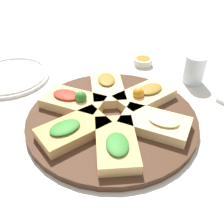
{
  "coord_description": "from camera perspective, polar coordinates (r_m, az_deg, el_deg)",
  "views": [
    {
      "loc": [
        -0.25,
        0.45,
        0.42
      ],
      "look_at": [
        0.0,
        0.0,
        0.03
      ],
      "focal_mm": 42.0,
      "sensor_mm": 36.0,
      "label": 1
    }
  ],
  "objects": [
    {
      "name": "water_glass",
      "position": [
        0.84,
        17.5,
        8.83
      ],
      "size": [
        0.06,
        0.06,
        0.09
      ],
      "primitive_type": "cylinder",
      "color": "silver",
      "rests_on": "ground_plane"
    },
    {
      "name": "focaccia_slice_2",
      "position": [
        0.6,
        -8.54,
        -3.78
      ],
      "size": [
        0.14,
        0.18,
        0.03
      ],
      "color": "tan",
      "rests_on": "serving_board"
    },
    {
      "name": "ground_plane",
      "position": [
        0.66,
        0.0,
        -1.99
      ],
      "size": [
        3.0,
        3.0,
        0.0
      ],
      "primitive_type": "plane",
      "color": "beige"
    },
    {
      "name": "focaccia_slice_4",
      "position": [
        0.62,
        9.45,
        -2.46
      ],
      "size": [
        0.16,
        0.1,
        0.03
      ],
      "color": "#E5C689",
      "rests_on": "serving_board"
    },
    {
      "name": "focaccia_slice_3",
      "position": [
        0.56,
        0.97,
        -6.81
      ],
      "size": [
        0.16,
        0.18,
        0.03
      ],
      "color": "tan",
      "rests_on": "serving_board"
    },
    {
      "name": "focaccia_slice_1",
      "position": [
        0.69,
        -8.43,
        2.38
      ],
      "size": [
        0.17,
        0.1,
        0.05
      ],
      "color": "#DBB775",
      "rests_on": "serving_board"
    },
    {
      "name": "focaccia_slice_5",
      "position": [
        0.7,
        7.09,
        3.5
      ],
      "size": [
        0.14,
        0.18,
        0.05
      ],
      "color": "#E5C689",
      "rests_on": "serving_board"
    },
    {
      "name": "focaccia_slice_0",
      "position": [
        0.73,
        -1.07,
        5.35
      ],
      "size": [
        0.16,
        0.18,
        0.03
      ],
      "color": "#E5C689",
      "rests_on": "serving_board"
    },
    {
      "name": "dipping_bowl",
      "position": [
        0.92,
        6.75,
        10.91
      ],
      "size": [
        0.06,
        0.06,
        0.02
      ],
      "color": "silver",
      "rests_on": "ground_plane"
    },
    {
      "name": "serving_board",
      "position": [
        0.66,
        0.0,
        -1.44
      ],
      "size": [
        0.42,
        0.42,
        0.02
      ],
      "primitive_type": "cylinder",
      "color": "#422819",
      "rests_on": "ground_plane"
    },
    {
      "name": "plate_right",
      "position": [
        0.9,
        -21.42,
        7.32
      ],
      "size": [
        0.25,
        0.25,
        0.02
      ],
      "color": "white",
      "rests_on": "ground_plane"
    }
  ]
}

